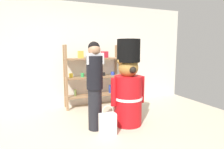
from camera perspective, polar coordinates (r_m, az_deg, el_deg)
ground_plane at (r=3.14m, az=-2.00°, el=-20.12°), size 6.40×6.40×0.00m
back_wall at (r=4.90m, az=-11.24°, el=5.69°), size 6.40×0.12×2.60m
merchandise_shelf at (r=4.84m, az=-5.64°, el=-0.30°), size 1.44×0.35×1.56m
teddy_bear_guard at (r=3.64m, az=4.89°, el=-3.70°), size 0.71×0.55×1.65m
person_shopper at (r=3.39m, az=-5.24°, el=-2.65°), size 0.31×0.29×1.60m
shopping_bag at (r=3.33m, az=-1.30°, el=-14.68°), size 0.28×0.16×0.52m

